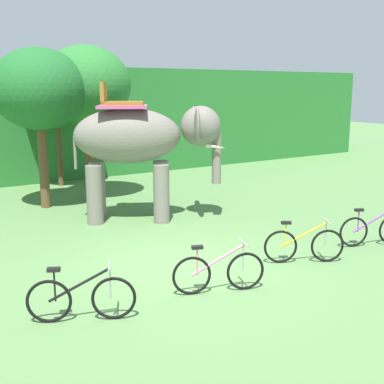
{
  "coord_description": "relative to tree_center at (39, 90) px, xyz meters",
  "views": [
    {
      "loc": [
        -5.22,
        -8.2,
        3.6
      ],
      "look_at": [
        0.79,
        1.0,
        1.3
      ],
      "focal_mm": 46.24,
      "sensor_mm": 36.0,
      "label": 1
    }
  ],
  "objects": [
    {
      "name": "ground_plane",
      "position": [
        0.86,
        -6.76,
        -3.57
      ],
      "size": [
        80.0,
        80.0,
        0.0
      ],
      "primitive_type": "plane",
      "color": "#567F47"
    },
    {
      "name": "foliage_hedge",
      "position": [
        0.86,
        6.97,
        -1.34
      ],
      "size": [
        36.0,
        6.0,
        4.46
      ],
      "primitive_type": "cube",
      "color": "#28702D",
      "rests_on": "ground"
    },
    {
      "name": "tree_center",
      "position": [
        0.0,
        0.0,
        0.0
      ],
      "size": [
        2.8,
        2.8,
        4.8
      ],
      "color": "brown",
      "rests_on": "ground"
    },
    {
      "name": "tree_left",
      "position": [
        1.56,
        3.19,
        -0.31
      ],
      "size": [
        2.69,
        2.69,
        4.39
      ],
      "color": "brown",
      "rests_on": "ground"
    },
    {
      "name": "tree_center_left",
      "position": [
        1.62,
        0.4,
        0.12
      ],
      "size": [
        2.88,
        2.88,
        4.96
      ],
      "color": "brown",
      "rests_on": "ground"
    },
    {
      "name": "elephant",
      "position": [
        1.82,
        -2.91,
        -1.37
      ],
      "size": [
        4.09,
        3.15,
        3.78
      ],
      "color": "slate",
      "rests_on": "ground"
    },
    {
      "name": "bike_black",
      "position": [
        -1.85,
        -7.95,
        -3.19
      ],
      "size": [
        1.56,
        0.84,
        0.92
      ],
      "color": "black",
      "rests_on": "ground"
    },
    {
      "name": "bike_pink",
      "position": [
        0.62,
        -8.21,
        -3.19
      ],
      "size": [
        1.62,
        0.72,
        0.92
      ],
      "color": "black",
      "rests_on": "ground"
    },
    {
      "name": "bike_yellow",
      "position": [
        3.05,
        -7.93,
        -3.19
      ],
      "size": [
        1.51,
        0.9,
        0.92
      ],
      "color": "black",
      "rests_on": "ground"
    },
    {
      "name": "bike_purple",
      "position": [
        5.25,
        -7.99,
        -3.19
      ],
      "size": [
        1.61,
        0.75,
        0.92
      ],
      "color": "black",
      "rests_on": "ground"
    }
  ]
}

